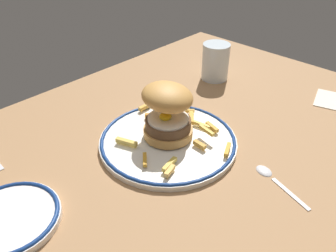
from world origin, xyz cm
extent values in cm
cube|color=#A0754D|center=(0.00, 0.00, -2.00)|extent=(123.69, 81.94, 4.00)
cylinder|color=white|center=(1.02, 0.73, 0.60)|extent=(29.45, 29.45, 1.20)
torus|color=navy|center=(1.02, 0.73, 1.20)|extent=(29.05, 29.05, 0.80)
cylinder|color=tan|center=(1.82, 1.45, 2.50)|extent=(10.59, 10.59, 1.80)
cylinder|color=brown|center=(1.82, 1.45, 4.45)|extent=(9.72, 9.72, 2.10)
cylinder|color=white|center=(1.82, 1.45, 5.75)|extent=(8.70, 8.70, 0.50)
ellipsoid|color=yellow|center=(1.27, 1.71, 6.42)|extent=(2.60, 2.60, 1.40)
ellipsoid|color=#C98E46|center=(2.72, 2.50, 10.25)|extent=(15.66, 15.61, 6.43)
cube|color=gold|center=(11.53, 4.61, 1.95)|extent=(3.07, 3.25, 0.71)
cube|color=gold|center=(-5.49, -5.86, 2.03)|extent=(4.33, 1.69, 0.86)
cube|color=#DEB84E|center=(6.69, -5.11, 3.43)|extent=(1.50, 4.35, 0.73)
cube|color=#DCB94E|center=(-6.53, 5.45, 2.07)|extent=(2.51, 4.81, 0.95)
cube|color=gold|center=(4.30, 9.07, 2.02)|extent=(2.53, 2.98, 0.83)
cube|color=#E0B951|center=(9.36, -1.77, 1.97)|extent=(1.45, 4.32, 0.73)
cube|color=#ECAF4C|center=(-6.83, -7.16, 2.03)|extent=(3.21, 1.68, 0.87)
cube|color=gold|center=(5.85, 13.10, 2.04)|extent=(3.39, 0.93, 0.88)
cube|color=gold|center=(10.20, -3.99, 2.02)|extent=(1.83, 3.95, 0.84)
cube|color=gold|center=(5.93, -11.19, 2.01)|extent=(4.05, 2.52, 0.83)
cube|color=gold|center=(-7.74, -1.37, 1.97)|extent=(3.06, 3.26, 0.74)
cube|color=#E9B050|center=(9.37, 9.10, 3.76)|extent=(3.03, 3.85, 0.86)
cube|color=gold|center=(8.70, 0.73, 3.02)|extent=(3.93, 3.64, 0.95)
cube|color=gold|center=(3.29, -6.08, 2.04)|extent=(1.07, 3.07, 0.89)
cylinder|color=silver|center=(33.32, 12.81, 5.17)|extent=(7.66, 7.66, 10.34)
cylinder|color=silver|center=(33.32, 12.81, 3.80)|extent=(7.05, 7.05, 7.61)
cylinder|color=white|center=(-32.37, 4.87, 0.60)|extent=(16.55, 16.55, 1.20)
torus|color=navy|center=(-32.37, 4.87, 1.20)|extent=(16.15, 16.15, 0.80)
cube|color=silver|center=(5.30, -25.65, 0.20)|extent=(3.51, 8.81, 0.32)
ellipsoid|color=silver|center=(7.43, -18.99, 0.40)|extent=(3.58, 4.22, 0.90)
camera|label=1|loc=(-42.36, -40.47, 45.21)|focal=37.05mm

